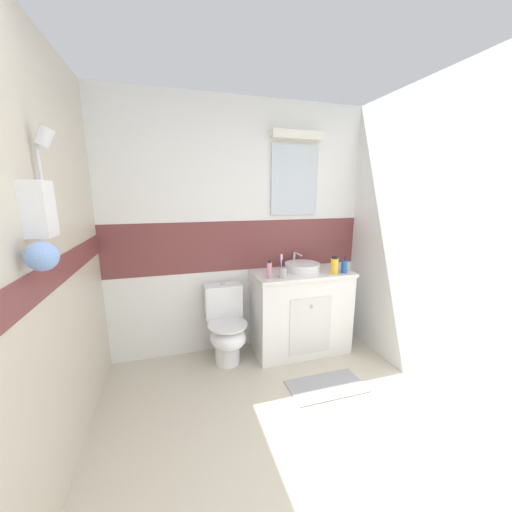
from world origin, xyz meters
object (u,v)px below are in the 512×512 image
at_px(soap_dispenser, 344,266).
at_px(toilet, 226,327).
at_px(sink_basin, 302,267).
at_px(deodorant_spray_can, 269,270).
at_px(mouthwash_bottle, 334,266).
at_px(toothbrush_cup, 283,272).

bearing_deg(soap_dispenser, toilet, 171.90).
height_order(sink_basin, deodorant_spray_can, deodorant_spray_can).
height_order(mouthwash_bottle, deodorant_spray_can, mouthwash_bottle).
bearing_deg(soap_dispenser, deodorant_spray_can, 178.39).
bearing_deg(deodorant_spray_can, sink_basin, 21.31).
xyz_separation_m(sink_basin, deodorant_spray_can, (-0.41, -0.16, 0.04)).
bearing_deg(toothbrush_cup, deodorant_spray_can, 176.86).
bearing_deg(mouthwash_bottle, deodorant_spray_can, 177.65).
relative_size(toothbrush_cup, deodorant_spray_can, 1.32).
height_order(toilet, toothbrush_cup, toothbrush_cup).
relative_size(toilet, deodorant_spray_can, 4.41).
bearing_deg(sink_basin, soap_dispenser, -26.24).
distance_m(toothbrush_cup, soap_dispenser, 0.64).
distance_m(toilet, soap_dispenser, 1.30).
xyz_separation_m(soap_dispenser, mouthwash_bottle, (-0.11, -0.01, 0.02)).
xyz_separation_m(toothbrush_cup, mouthwash_bottle, (0.53, -0.02, 0.02)).
relative_size(sink_basin, deodorant_spray_can, 2.31).
bearing_deg(soap_dispenser, mouthwash_bottle, -177.38).
height_order(toilet, mouthwash_bottle, mouthwash_bottle).
bearing_deg(toilet, sink_basin, 1.15).
relative_size(soap_dispenser, mouthwash_bottle, 0.96).
bearing_deg(toilet, soap_dispenser, -8.10).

